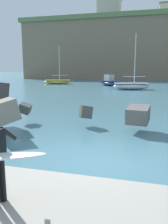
# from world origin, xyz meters

# --- Properties ---
(ground_plane) EXTENTS (400.00, 400.00, 0.00)m
(ground_plane) POSITION_xyz_m (0.00, 0.00, 0.00)
(ground_plane) COLOR #42707F
(breakwater_jetty) EXTENTS (30.17, 6.74, 2.32)m
(breakwater_jetty) POSITION_xyz_m (0.09, 2.09, 1.05)
(breakwater_jetty) COLOR #3D3A38
(breakwater_jetty) RESTS_ON ground
(boat_near_left) EXTENTS (5.48, 3.08, 7.07)m
(boat_near_left) POSITION_xyz_m (-15.09, 34.77, 0.47)
(boat_near_left) COLOR #EAC64C
(boat_near_left) RESTS_ON ground
(boat_near_right) EXTENTS (5.43, 3.08, 7.61)m
(boat_near_right) POSITION_xyz_m (-0.59, 26.07, 0.53)
(boat_near_right) COLOR white
(boat_near_right) RESTS_ON ground
(boat_mid_centre) EXTENTS (4.74, 4.59, 2.04)m
(boat_mid_centre) POSITION_xyz_m (-4.64, 32.96, 0.64)
(boat_mid_centre) COLOR navy
(boat_mid_centre) RESTS_ON ground
(headland_bluff) EXTENTS (75.15, 40.15, 17.18)m
(headland_bluff) POSITION_xyz_m (2.98, 74.77, 8.61)
(headland_bluff) COLOR #847056
(headland_bluff) RESTS_ON ground
(station_building_west) EXTENTS (6.78, 6.38, 6.39)m
(station_building_west) POSITION_xyz_m (-10.12, 65.01, 20.39)
(station_building_west) COLOR #B2ADA3
(station_building_west) RESTS_ON headland_bluff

